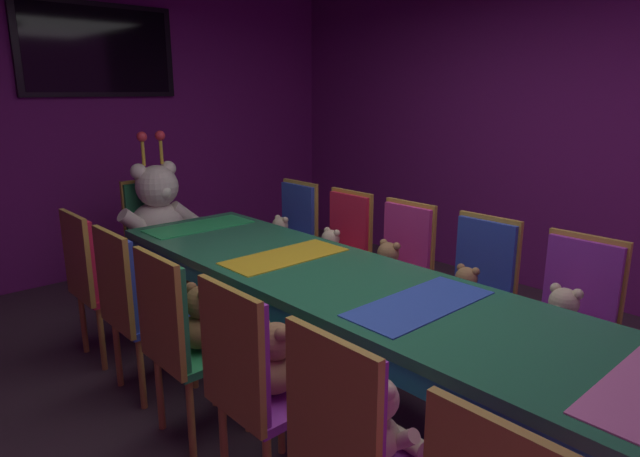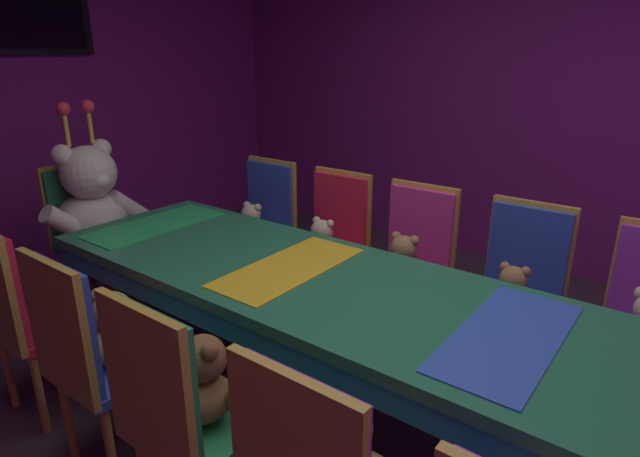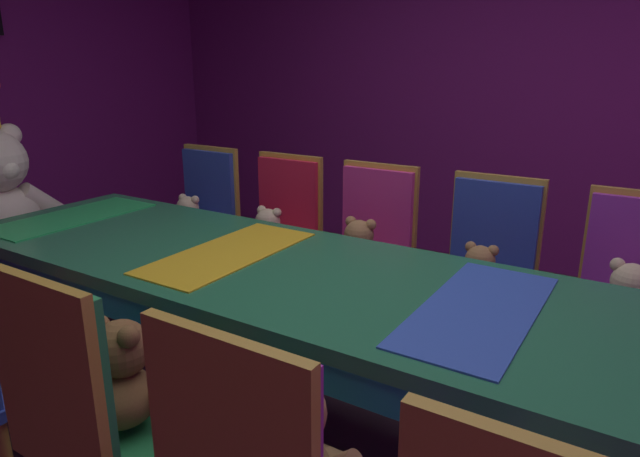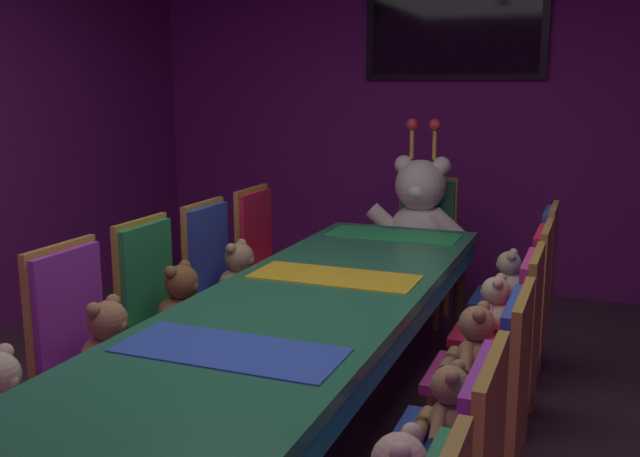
# 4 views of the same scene
# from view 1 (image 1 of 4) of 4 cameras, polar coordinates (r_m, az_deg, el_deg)

# --- Properties ---
(ground_plane) EXTENTS (7.90, 7.90, 0.00)m
(ground_plane) POSITION_cam_1_polar(r_m,az_deg,el_deg) (3.22, 2.42, -17.68)
(ground_plane) COLOR #3F2D38
(wall_back) EXTENTS (5.20, 0.12, 2.80)m
(wall_back) POSITION_cam_1_polar(r_m,az_deg,el_deg) (5.49, -21.96, 10.12)
(wall_back) COLOR #721E72
(wall_back) RESTS_ON ground_plane
(wall_right) EXTENTS (0.12, 6.40, 2.80)m
(wall_right) POSITION_cam_1_polar(r_m,az_deg,el_deg) (4.94, 24.96, 9.46)
(wall_right) COLOR #721E72
(wall_right) RESTS_ON ground_plane
(banquet_table) EXTENTS (0.90, 3.54, 0.75)m
(banquet_table) POSITION_cam_1_polar(r_m,az_deg,el_deg) (2.93, 2.55, -6.69)
(banquet_table) COLOR #26724C
(banquet_table) RESTS_ON ground_plane
(chair_left_1) EXTENTS (0.42, 0.41, 0.98)m
(chair_left_1) POSITION_cam_1_polar(r_m,az_deg,el_deg) (1.91, 2.94, -21.13)
(chair_left_1) COLOR purple
(chair_left_1) RESTS_ON ground_plane
(teddy_left_1) EXTENTS (0.25, 0.33, 0.31)m
(teddy_left_1) POSITION_cam_1_polar(r_m,az_deg,el_deg) (2.01, 6.05, -19.55)
(teddy_left_1) COLOR beige
(teddy_left_1) RESTS_ON chair_left_1
(chair_left_2) EXTENTS (0.42, 0.41, 0.98)m
(chair_left_2) POSITION_cam_1_polar(r_m,az_deg,el_deg) (2.29, -7.50, -14.86)
(chair_left_2) COLOR purple
(chair_left_2) RESTS_ON ground_plane
(teddy_left_2) EXTENTS (0.26, 0.34, 0.32)m
(teddy_left_2) POSITION_cam_1_polar(r_m,az_deg,el_deg) (2.36, -4.50, -13.78)
(teddy_left_2) COLOR #9E7247
(teddy_left_2) RESTS_ON chair_left_2
(chair_left_3) EXTENTS (0.42, 0.41, 0.98)m
(chair_left_3) POSITION_cam_1_polar(r_m,az_deg,el_deg) (2.72, -14.86, -10.27)
(chair_left_3) COLOR #268C4C
(chair_left_3) RESTS_ON ground_plane
(teddy_left_3) EXTENTS (0.27, 0.35, 0.33)m
(teddy_left_3) POSITION_cam_1_polar(r_m,az_deg,el_deg) (2.78, -12.15, -9.46)
(teddy_left_3) COLOR brown
(teddy_left_3) RESTS_ON chair_left_3
(chair_left_4) EXTENTS (0.42, 0.41, 0.98)m
(chair_left_4) POSITION_cam_1_polar(r_m,az_deg,el_deg) (3.20, -19.39, -6.83)
(chair_left_4) COLOR #2D47B2
(chair_left_4) RESTS_ON ground_plane
(teddy_left_4) EXTENTS (0.26, 0.34, 0.32)m
(teddy_left_4) POSITION_cam_1_polar(r_m,az_deg,el_deg) (3.25, -17.02, -6.29)
(teddy_left_4) COLOR tan
(teddy_left_4) RESTS_ON chair_left_4
(chair_left_5) EXTENTS (0.42, 0.41, 0.98)m
(chair_left_5) POSITION_cam_1_polar(r_m,az_deg,el_deg) (3.71, -22.86, -4.24)
(chair_left_5) COLOR red
(chair_left_5) RESTS_ON ground_plane
(chair_right_1) EXTENTS (0.42, 0.41, 0.98)m
(chair_right_1) POSITION_cam_1_polar(r_m,az_deg,el_deg) (3.15, 25.15, -7.71)
(chair_right_1) COLOR purple
(chair_right_1) RESTS_ON ground_plane
(teddy_right_1) EXTENTS (0.24, 0.32, 0.30)m
(teddy_right_1) POSITION_cam_1_polar(r_m,az_deg,el_deg) (3.03, 24.05, -8.67)
(teddy_right_1) COLOR beige
(teddy_right_1) RESTS_ON chair_right_1
(chair_right_2) EXTENTS (0.42, 0.41, 0.98)m
(chair_right_2) POSITION_cam_1_polar(r_m,az_deg,el_deg) (3.40, 16.33, -5.32)
(chair_right_2) COLOR #2D47B2
(chair_right_2) RESTS_ON ground_plane
(teddy_right_2) EXTENTS (0.21, 0.28, 0.26)m
(teddy_right_2) POSITION_cam_1_polar(r_m,az_deg,el_deg) (3.30, 14.99, -6.34)
(teddy_right_2) COLOR #9E7247
(teddy_right_2) RESTS_ON chair_right_2
(chair_right_3) EXTENTS (0.42, 0.41, 0.98)m
(chair_right_3) POSITION_cam_1_polar(r_m,az_deg,el_deg) (3.71, 8.55, -3.24)
(chair_right_3) COLOR #CC338C
(chair_right_3) RESTS_ON ground_plane
(teddy_right_3) EXTENTS (0.24, 0.31, 0.29)m
(teddy_right_3) POSITION_cam_1_polar(r_m,az_deg,el_deg) (3.61, 7.08, -3.91)
(teddy_right_3) COLOR #9E7247
(teddy_right_3) RESTS_ON chair_right_3
(chair_right_4) EXTENTS (0.42, 0.41, 0.98)m
(chair_right_4) POSITION_cam_1_polar(r_m,az_deg,el_deg) (4.06, 2.52, -1.54)
(chair_right_4) COLOR red
(chair_right_4) RESTS_ON ground_plane
(teddy_right_4) EXTENTS (0.22, 0.29, 0.27)m
(teddy_right_4) POSITION_cam_1_polar(r_m,az_deg,el_deg) (3.97, 1.05, -2.22)
(teddy_right_4) COLOR beige
(teddy_right_4) RESTS_ON chair_right_4
(chair_right_5) EXTENTS (0.42, 0.41, 0.98)m
(chair_right_5) POSITION_cam_1_polar(r_m,az_deg,el_deg) (4.47, -2.81, -0.05)
(chair_right_5) COLOR #2D47B2
(chair_right_5) RESTS_ON ground_plane
(teddy_right_5) EXTENTS (0.22, 0.28, 0.27)m
(teddy_right_5) POSITION_cam_1_polar(r_m,az_deg,el_deg) (4.39, -4.24, -0.66)
(teddy_right_5) COLOR beige
(teddy_right_5) RESTS_ON chair_right_5
(throne_chair) EXTENTS (0.41, 0.42, 0.98)m
(throne_chair) POSITION_cam_1_polar(r_m,az_deg,el_deg) (4.79, -17.30, 0.28)
(throne_chair) COLOR #268C4C
(throne_chair) RESTS_ON ground_plane
(king_teddy_bear) EXTENTS (0.73, 0.56, 0.93)m
(king_teddy_bear) POSITION_cam_1_polar(r_m,az_deg,el_deg) (4.61, -16.53, 1.84)
(king_teddy_bear) COLOR silver
(king_teddy_bear) RESTS_ON throne_chair
(wall_tv) EXTENTS (1.39, 0.06, 0.80)m
(wall_tv) POSITION_cam_1_polar(r_m,az_deg,el_deg) (5.41, -22.26, 16.96)
(wall_tv) COLOR black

